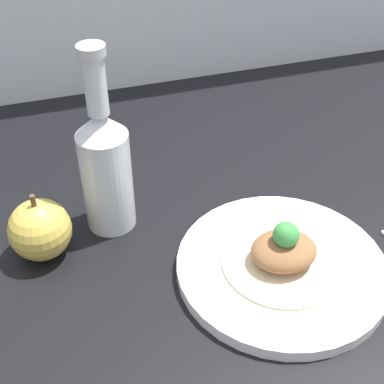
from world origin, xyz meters
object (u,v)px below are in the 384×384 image
(plate, at_px, (281,266))
(plated_food, at_px, (283,252))
(apple, at_px, (40,230))
(cider_bottle, at_px, (105,165))

(plate, height_order, plated_food, plated_food)
(plate, bearing_deg, plated_food, 180.00)
(plated_food, height_order, apple, apple)
(plated_food, relative_size, cider_bottle, 0.58)
(plated_food, xyz_separation_m, cider_bottle, (-0.19, 0.17, 0.06))
(plate, height_order, cider_bottle, cider_bottle)
(cider_bottle, bearing_deg, plate, -40.95)
(plate, xyz_separation_m, cider_bottle, (-0.19, 0.17, 0.09))
(plate, bearing_deg, apple, 155.68)
(cider_bottle, distance_m, apple, 0.12)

